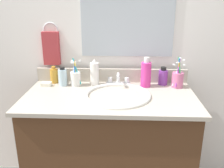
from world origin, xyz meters
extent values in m
cube|color=#4C2D19|center=(0.00, 0.00, 0.37)|extent=(0.97, 0.49, 0.74)
cube|color=#B2A899|center=(0.00, 0.00, 0.75)|extent=(1.01, 0.53, 0.02)
cube|color=#B2A899|center=(0.00, 0.25, 0.81)|extent=(1.01, 0.02, 0.09)
cube|color=white|center=(0.00, 0.31, 0.65)|extent=(2.11, 0.04, 1.30)
cube|color=#B2BCC6|center=(0.10, 0.29, 1.21)|extent=(0.60, 0.01, 0.56)
torus|color=silver|center=(-0.40, 0.29, 1.10)|extent=(0.10, 0.01, 0.10)
cube|color=#A53338|center=(-0.40, 0.27, 0.98)|extent=(0.11, 0.04, 0.22)
torus|color=white|center=(0.05, -0.01, 0.77)|extent=(0.39, 0.39, 0.02)
ellipsoid|color=white|center=(0.05, -0.01, 0.72)|extent=(0.34, 0.34, 0.11)
cylinder|color=#B2B5BA|center=(0.05, -0.01, 0.69)|extent=(0.04, 0.04, 0.01)
cube|color=silver|center=(0.05, 0.19, 0.77)|extent=(0.16, 0.05, 0.01)
cylinder|color=silver|center=(0.05, 0.19, 0.80)|extent=(0.02, 0.02, 0.06)
cylinder|color=silver|center=(0.05, 0.16, 0.83)|extent=(0.02, 0.09, 0.02)
cylinder|color=silver|center=(-0.01, 0.19, 0.79)|extent=(0.03, 0.03, 0.04)
cylinder|color=silver|center=(0.10, 0.19, 0.79)|extent=(0.03, 0.03, 0.04)
cylinder|color=white|center=(-0.11, 0.18, 0.83)|extent=(0.06, 0.06, 0.15)
cone|color=white|center=(-0.11, 0.18, 0.92)|extent=(0.04, 0.04, 0.03)
cylinder|color=silver|center=(-0.31, 0.16, 0.81)|extent=(0.06, 0.06, 0.11)
cylinder|color=black|center=(-0.31, 0.16, 0.87)|extent=(0.03, 0.03, 0.01)
cylinder|color=#7A3899|center=(0.34, 0.21, 0.81)|extent=(0.06, 0.06, 0.10)
cylinder|color=black|center=(0.34, 0.21, 0.87)|extent=(0.04, 0.04, 0.02)
cylinder|color=gold|center=(-0.38, 0.21, 0.81)|extent=(0.05, 0.05, 0.09)
cylinder|color=gold|center=(-0.38, 0.21, 0.86)|extent=(0.03, 0.03, 0.02)
cylinder|color=#D8338C|center=(0.22, 0.17, 0.84)|extent=(0.07, 0.07, 0.16)
cylinder|color=white|center=(0.22, 0.17, 0.94)|extent=(0.03, 0.03, 0.03)
cylinder|color=#D16693|center=(0.42, 0.16, 0.81)|extent=(0.07, 0.07, 0.10)
cylinder|color=white|center=(0.41, 0.15, 0.85)|extent=(0.05, 0.03, 0.16)
cube|color=white|center=(0.39, 0.14, 0.91)|extent=(0.01, 0.02, 0.01)
cylinder|color=#26B2B2|center=(0.43, 0.15, 0.85)|extent=(0.04, 0.02, 0.15)
cube|color=white|center=(0.45, 0.15, 0.91)|extent=(0.01, 0.02, 0.01)
cylinder|color=blue|center=(0.43, 0.17, 0.86)|extent=(0.02, 0.06, 0.18)
cube|color=white|center=(0.43, 0.20, 0.94)|extent=(0.01, 0.02, 0.01)
cylinder|color=#B23FBF|center=(0.42, 0.15, 0.86)|extent=(0.03, 0.06, 0.17)
cube|color=white|center=(0.41, 0.12, 0.93)|extent=(0.01, 0.02, 0.01)
cylinder|color=orange|center=(0.43, 0.17, 0.85)|extent=(0.02, 0.05, 0.15)
cube|color=white|center=(0.43, 0.19, 0.91)|extent=(0.01, 0.02, 0.01)
cylinder|color=green|center=(0.43, 0.15, 0.86)|extent=(0.03, 0.04, 0.19)
cube|color=white|center=(0.44, 0.14, 0.94)|extent=(0.01, 0.02, 0.01)
cylinder|color=white|center=(-0.23, 0.16, 0.81)|extent=(0.07, 0.07, 0.09)
cylinder|color=orange|center=(-0.24, 0.17, 0.85)|extent=(0.03, 0.02, 0.16)
cube|color=white|center=(-0.25, 0.18, 0.92)|extent=(0.01, 0.02, 0.01)
cylinder|color=white|center=(-0.24, 0.16, 0.85)|extent=(0.02, 0.01, 0.15)
cube|color=white|center=(-0.25, 0.16, 0.91)|extent=(0.01, 0.02, 0.01)
cylinder|color=#26B2B2|center=(-0.22, 0.16, 0.86)|extent=(0.05, 0.02, 0.17)
cube|color=white|center=(-0.19, 0.15, 0.93)|extent=(0.01, 0.02, 0.01)
cylinder|color=yellow|center=(-0.23, 0.18, 0.85)|extent=(0.02, 0.05, 0.15)
cube|color=white|center=(-0.24, 0.20, 0.90)|extent=(0.01, 0.02, 0.01)
cylinder|color=blue|center=(-0.23, 0.15, 0.85)|extent=(0.01, 0.03, 0.16)
cube|color=white|center=(-0.23, 0.14, 0.92)|extent=(0.01, 0.02, 0.01)
cube|color=white|center=(-0.42, 0.14, 0.77)|extent=(0.06, 0.04, 0.02)
camera|label=1|loc=(0.08, -1.35, 1.30)|focal=39.95mm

